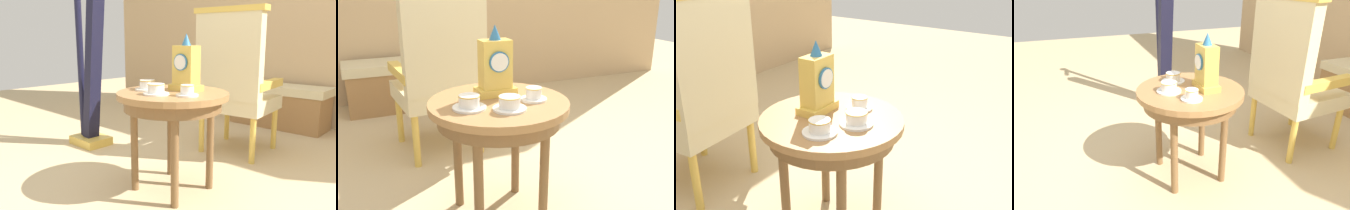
# 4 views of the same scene
# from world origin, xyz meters

# --- Properties ---
(side_table) EXTENTS (0.65, 0.65, 0.61)m
(side_table) POSITION_xyz_m (-0.02, 0.05, 0.53)
(side_table) COLOR #9E7042
(side_table) RESTS_ON ground
(teacup_left) EXTENTS (0.15, 0.15, 0.06)m
(teacup_left) POSITION_xyz_m (-0.18, -0.00, 0.63)
(teacup_left) COLOR white
(teacup_left) RESTS_ON side_table
(teacup_right) EXTENTS (0.15, 0.15, 0.06)m
(teacup_right) POSITION_xyz_m (-0.03, -0.08, 0.63)
(teacup_right) COLOR white
(teacup_right) RESTS_ON side_table
(teacup_center) EXTENTS (0.12, 0.12, 0.06)m
(teacup_center) POSITION_xyz_m (0.13, 0.00, 0.63)
(teacup_center) COLOR white
(teacup_center) RESTS_ON side_table
(mantel_clock) EXTENTS (0.19, 0.11, 0.34)m
(mantel_clock) POSITION_xyz_m (0.00, 0.15, 0.74)
(mantel_clock) COLOR gold
(mantel_clock) RESTS_ON side_table
(armchair) EXTENTS (0.59, 0.57, 1.14)m
(armchair) POSITION_xyz_m (-0.10, 0.86, 0.59)
(armchair) COLOR beige
(armchair) RESTS_ON ground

